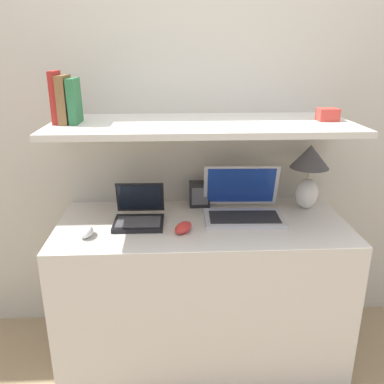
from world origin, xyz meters
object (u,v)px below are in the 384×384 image
(router_box, at_px, (199,194))
(shelf_gadget, at_px, (328,115))
(table_lamp, at_px, (309,169))
(book_brown, at_px, (65,100))
(book_red, at_px, (56,97))
(laptop_large, at_px, (243,207))
(book_green, at_px, (74,101))
(laptop_small, at_px, (139,215))
(second_mouse, at_px, (86,232))
(computer_mouse, at_px, (183,227))

(router_box, xyz_separation_m, shelf_gadget, (0.58, -0.14, 0.43))
(table_lamp, bearing_deg, book_brown, -175.69)
(book_red, height_order, book_brown, book_red)
(laptop_large, xyz_separation_m, shelf_gadget, (0.38, 0.01, 0.44))
(book_green, bearing_deg, laptop_small, -12.02)
(laptop_large, relative_size, book_green, 1.99)
(book_green, relative_size, shelf_gadget, 2.13)
(router_box, height_order, book_brown, book_brown)
(second_mouse, bearing_deg, router_box, 33.36)
(second_mouse, height_order, book_brown, book_brown)
(book_red, bearing_deg, router_box, 12.67)
(router_box, bearing_deg, laptop_large, -37.11)
(second_mouse, bearing_deg, computer_mouse, 3.66)
(laptop_small, distance_m, book_brown, 0.62)
(table_lamp, distance_m, router_box, 0.57)
(computer_mouse, relative_size, second_mouse, 1.29)
(table_lamp, relative_size, book_green, 1.71)
(laptop_large, bearing_deg, laptop_small, -174.70)
(laptop_small, xyz_separation_m, computer_mouse, (0.20, -0.11, -0.02))
(computer_mouse, bearing_deg, laptop_small, 150.73)
(computer_mouse, xyz_separation_m, book_brown, (-0.51, 0.17, 0.55))
(computer_mouse, distance_m, second_mouse, 0.43)
(book_red, xyz_separation_m, book_green, (0.08, 0.00, -0.02))
(computer_mouse, xyz_separation_m, second_mouse, (-0.43, -0.03, 0.00))
(table_lamp, xyz_separation_m, book_green, (-1.11, -0.09, 0.35))
(shelf_gadget, bearing_deg, router_box, 166.05)
(table_lamp, bearing_deg, second_mouse, -165.03)
(book_red, bearing_deg, shelf_gadget, 0.00)
(second_mouse, distance_m, book_green, 0.58)
(laptop_large, distance_m, laptop_small, 0.50)
(laptop_large, relative_size, laptop_small, 1.61)
(table_lamp, relative_size, book_brown, 1.61)
(laptop_large, distance_m, second_mouse, 0.75)
(laptop_small, distance_m, second_mouse, 0.26)
(book_red, relative_size, book_brown, 1.09)
(book_green, height_order, shelf_gadget, book_green)
(laptop_small, bearing_deg, book_green, 167.98)
(laptop_small, xyz_separation_m, book_green, (-0.26, 0.06, 0.52))
(second_mouse, relative_size, book_red, 0.46)
(book_red, bearing_deg, laptop_large, -0.67)
(shelf_gadget, bearing_deg, book_green, 180.00)
(laptop_small, xyz_separation_m, router_box, (0.30, 0.20, 0.03))
(laptop_small, height_order, second_mouse, laptop_small)
(router_box, distance_m, shelf_gadget, 0.73)
(book_green, bearing_deg, second_mouse, -77.81)
(laptop_small, height_order, book_red, book_red)
(book_brown, bearing_deg, table_lamp, 4.31)
(second_mouse, xyz_separation_m, book_brown, (-0.08, 0.20, 0.55))
(router_box, bearing_deg, book_red, -167.33)
(laptop_small, distance_m, computer_mouse, 0.24)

